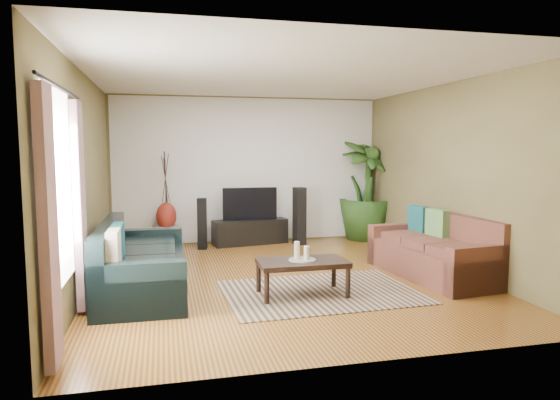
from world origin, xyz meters
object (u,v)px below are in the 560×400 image
object	(u,v)px
television	(250,204)
pedestal	(167,237)
tv_stand	(250,232)
coffee_table	(302,278)
side_table	(132,256)
potted_plant	(366,190)
speaker_left	(202,224)
speaker_right	(299,216)
vase	(166,216)
sofa_left	(143,257)
sofa_right	(433,246)

from	to	relation	value
television	pedestal	xyz separation A→B (m)	(-1.50, 0.00, -0.56)
tv_stand	coffee_table	bearing A→B (deg)	-99.18
television	side_table	distance (m)	2.68
television	potted_plant	distance (m)	2.28
speaker_left	potted_plant	world-z (taller)	potted_plant
speaker_right	vase	world-z (taller)	speaker_right
sofa_left	television	bearing A→B (deg)	-33.19
sofa_left	sofa_right	bearing A→B (deg)	-92.11
pedestal	potted_plant	bearing A→B (deg)	0.00
potted_plant	sofa_left	bearing A→B (deg)	-146.76
sofa_left	speaker_left	distance (m)	2.58
television	speaker_right	size ratio (longest dim) A/B	0.95
tv_stand	speaker_left	world-z (taller)	speaker_left
speaker_left	pedestal	size ratio (longest dim) A/B	2.32
speaker_left	side_table	world-z (taller)	speaker_left
pedestal	vase	size ratio (longest dim) A/B	0.78
sofa_right	speaker_right	size ratio (longest dim) A/B	1.90
television	speaker_left	xyz separation A→B (m)	(-0.89, -0.25, -0.30)
sofa_left	pedestal	world-z (taller)	sofa_left
sofa_left	coffee_table	xyz separation A→B (m)	(1.86, -0.65, -0.21)
tv_stand	vase	xyz separation A→B (m)	(-1.50, 0.00, 0.33)
television	speaker_left	bearing A→B (deg)	-164.06
speaker_right	side_table	size ratio (longest dim) A/B	2.17
sofa_right	side_table	distance (m)	4.20
speaker_right	potted_plant	bearing A→B (deg)	0.24
sofa_left	coffee_table	bearing A→B (deg)	-108.62
tv_stand	speaker_right	size ratio (longest dim) A/B	1.30
speaker_left	vase	xyz separation A→B (m)	(-0.60, 0.25, 0.11)
television	side_table	size ratio (longest dim) A/B	2.07
sofa_right	television	bearing A→B (deg)	-150.98
speaker_left	speaker_right	xyz separation A→B (m)	(1.76, 0.01, 0.08)
speaker_right	potted_plant	world-z (taller)	potted_plant
sofa_left	pedestal	distance (m)	2.70
potted_plant	side_table	size ratio (longest dim) A/B	3.99
sofa_right	pedestal	world-z (taller)	sofa_right
speaker_right	side_table	bearing A→B (deg)	-162.23
speaker_left	potted_plant	bearing A→B (deg)	12.57
coffee_table	speaker_left	bearing A→B (deg)	107.56
coffee_table	television	distance (m)	3.37
sofa_right	coffee_table	world-z (taller)	sofa_right
tv_stand	side_table	world-z (taller)	side_table
coffee_table	speaker_right	world-z (taller)	speaker_right
coffee_table	vase	size ratio (longest dim) A/B	2.13
television	speaker_left	world-z (taller)	television
television	potted_plant	xyz separation A→B (m)	(2.27, 0.00, 0.21)
tv_stand	sofa_right	bearing A→B (deg)	-64.61
tv_stand	television	bearing A→B (deg)	169.82
sofa_left	tv_stand	world-z (taller)	sofa_left
coffee_table	television	bearing A→B (deg)	91.38
tv_stand	speaker_left	xyz separation A→B (m)	(-0.89, -0.25, 0.22)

